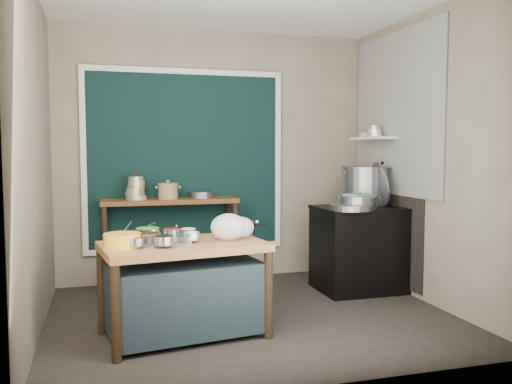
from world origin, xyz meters
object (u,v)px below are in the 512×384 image
object	(u,v)px
prep_table	(184,290)
back_counter	(170,242)
stock_pot	(365,186)
utensil_cup	(134,195)
yellow_basin	(122,240)
steamer	(358,202)
stove_block	(361,250)
condiment_tray	(157,242)
saucepan	(243,227)
ceramic_crock	(168,192)

from	to	relation	value
prep_table	back_counter	distance (m)	1.64
prep_table	stock_pot	bearing A→B (deg)	18.85
utensil_cup	yellow_basin	bearing A→B (deg)	-96.29
yellow_basin	steamer	xyz separation A→B (m)	(2.36, 0.85, 0.14)
stove_block	stock_pot	distance (m)	0.70
condiment_tray	saucepan	bearing A→B (deg)	15.79
condiment_tray	stock_pot	bearing A→B (deg)	24.34
yellow_basin	saucepan	bearing A→B (deg)	17.65
saucepan	utensil_cup	size ratio (longest dim) A/B	1.48
stock_pot	stove_block	bearing A→B (deg)	-126.38
condiment_tray	steamer	distance (m)	2.23
stove_block	yellow_basin	xyz separation A→B (m)	(-2.47, -0.98, 0.38)
stove_block	ceramic_crock	size ratio (longest dim) A/B	4.05
yellow_basin	utensil_cup	world-z (taller)	utensil_cup
condiment_tray	utensil_cup	world-z (taller)	utensil_cup
back_counter	prep_table	bearing A→B (deg)	-93.50
ceramic_crock	stock_pot	bearing A→B (deg)	-13.82
prep_table	condiment_tray	xyz separation A→B (m)	(-0.20, 0.03, 0.39)
back_counter	stove_block	world-z (taller)	back_counter
stove_block	prep_table	bearing A→B (deg)	-155.64
utensil_cup	stove_block	bearing A→B (deg)	-17.76
prep_table	stove_block	size ratio (longest dim) A/B	1.39
prep_table	back_counter	xyz separation A→B (m)	(0.10, 1.64, 0.10)
back_counter	condiment_tray	distance (m)	1.66
ceramic_crock	steamer	world-z (taller)	ceramic_crock
condiment_tray	ceramic_crock	bearing A→B (deg)	79.98
stove_block	steamer	bearing A→B (deg)	-129.78
prep_table	stock_pot	size ratio (longest dim) A/B	2.36
yellow_basin	stock_pot	distance (m)	2.87
prep_table	saucepan	distance (m)	0.74
prep_table	stove_block	xyz separation A→B (m)	(2.00, 0.91, 0.05)
saucepan	steamer	xyz separation A→B (m)	(1.35, 0.53, 0.13)
ceramic_crock	steamer	size ratio (longest dim) A/B	0.56
back_counter	yellow_basin	distance (m)	1.84
steamer	condiment_tray	bearing A→B (deg)	-160.49
prep_table	utensil_cup	bearing A→B (deg)	91.51
prep_table	utensil_cup	size ratio (longest dim) A/B	7.82
ceramic_crock	stock_pot	world-z (taller)	stock_pot
back_counter	stock_pot	size ratio (longest dim) A/B	2.74
utensil_cup	back_counter	bearing A→B (deg)	-0.03
prep_table	stock_pot	distance (m)	2.50
yellow_basin	ceramic_crock	bearing A→B (deg)	71.99
back_counter	condiment_tray	xyz separation A→B (m)	(-0.30, -1.60, 0.29)
saucepan	steamer	bearing A→B (deg)	9.32
back_counter	steamer	xyz separation A→B (m)	(1.79, -0.86, 0.47)
condiment_tray	steamer	world-z (taller)	steamer
back_counter	stove_block	size ratio (longest dim) A/B	1.61
ceramic_crock	stock_pot	xyz separation A→B (m)	(2.06, -0.51, 0.06)
yellow_basin	stove_block	bearing A→B (deg)	21.74
saucepan	steamer	distance (m)	1.45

